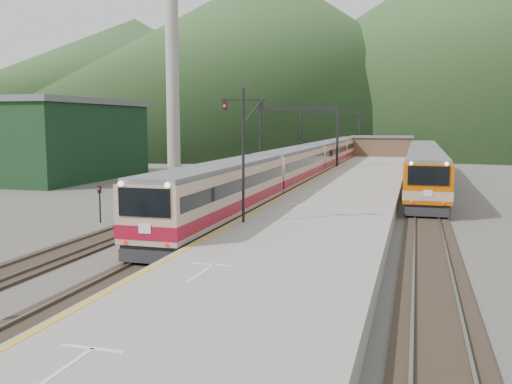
% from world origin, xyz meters
% --- Properties ---
extents(track_main, '(2.60, 200.00, 0.23)m').
position_xyz_m(track_main, '(0.00, 40.00, 0.07)').
color(track_main, black).
rests_on(track_main, ground).
extents(track_far, '(2.60, 200.00, 0.23)m').
position_xyz_m(track_far, '(-5.00, 40.00, 0.07)').
color(track_far, black).
rests_on(track_far, ground).
extents(track_second, '(2.60, 200.00, 0.23)m').
position_xyz_m(track_second, '(11.50, 40.00, 0.07)').
color(track_second, black).
rests_on(track_second, ground).
extents(platform, '(8.00, 100.00, 1.00)m').
position_xyz_m(platform, '(5.60, 38.00, 0.50)').
color(platform, gray).
rests_on(platform, ground).
extents(gantry_near, '(9.55, 0.25, 8.00)m').
position_xyz_m(gantry_near, '(-2.85, 55.00, 5.59)').
color(gantry_near, black).
rests_on(gantry_near, ground).
extents(gantry_far, '(9.55, 0.25, 8.00)m').
position_xyz_m(gantry_far, '(-2.85, 80.00, 5.59)').
color(gantry_far, black).
rests_on(gantry_far, ground).
extents(warehouse, '(14.50, 20.50, 8.60)m').
position_xyz_m(warehouse, '(-28.00, 42.00, 4.32)').
color(warehouse, black).
rests_on(warehouse, ground).
extents(smokestack, '(1.80, 1.80, 30.00)m').
position_xyz_m(smokestack, '(-22.00, 62.00, 15.00)').
color(smokestack, '#9E998E').
rests_on(smokestack, ground).
extents(station_shed, '(9.40, 4.40, 3.10)m').
position_xyz_m(station_shed, '(5.60, 78.00, 2.57)').
color(station_shed, brown).
rests_on(station_shed, platform).
extents(hill_a, '(180.00, 180.00, 60.00)m').
position_xyz_m(hill_a, '(-40.00, 190.00, 30.00)').
color(hill_a, '#2C4723').
rests_on(hill_a, ground).
extents(hill_b, '(220.00, 220.00, 75.00)m').
position_xyz_m(hill_b, '(30.00, 230.00, 37.50)').
color(hill_b, '#2C4723').
rests_on(hill_b, ground).
extents(hill_d, '(200.00, 200.00, 55.00)m').
position_xyz_m(hill_d, '(-120.00, 240.00, 27.50)').
color(hill_d, '#2C4723').
rests_on(hill_d, ground).
extents(main_train, '(2.84, 78.01, 3.47)m').
position_xyz_m(main_train, '(0.00, 48.40, 1.97)').
color(main_train, tan).
rests_on(main_train, track_main).
extents(second_train, '(3.04, 41.44, 3.72)m').
position_xyz_m(second_train, '(11.50, 45.77, 2.09)').
color(second_train, '#B84E00').
rests_on(second_train, track_second).
extents(signal_mast, '(2.12, 0.78, 6.83)m').
position_xyz_m(signal_mast, '(2.27, 15.93, 5.17)').
color(signal_mast, black).
rests_on(signal_mast, platform).
extents(short_signal_b, '(0.23, 0.17, 2.27)m').
position_xyz_m(short_signal_b, '(-2.38, 35.54, 1.46)').
color(short_signal_b, black).
rests_on(short_signal_b, ground).
extents(short_signal_c, '(0.27, 0.23, 2.27)m').
position_xyz_m(short_signal_c, '(-7.81, 18.86, 1.46)').
color(short_signal_c, black).
rests_on(short_signal_c, ground).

